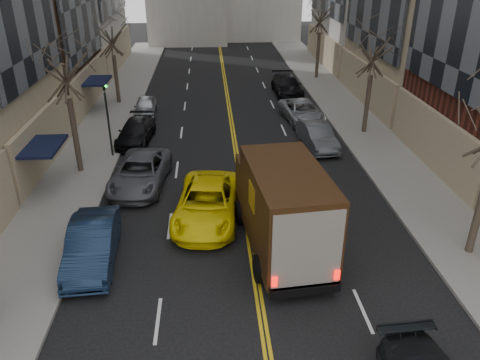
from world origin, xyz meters
name	(u,v)px	position (x,y,z in m)	size (l,w,h in m)	color
sidewalk_left	(102,128)	(-9.00, 27.00, 0.07)	(4.00, 66.00, 0.15)	slate
sidewalk_right	(358,122)	(9.00, 27.00, 0.07)	(4.00, 66.00, 0.15)	slate
tree_lf_mid	(61,52)	(-8.80, 20.00, 6.60)	(3.20, 3.20, 8.91)	#382D23
tree_lf_far	(110,26)	(-8.80, 33.00, 6.02)	(3.20, 3.20, 8.12)	#382D23
tree_rt_mid	(375,40)	(8.80, 25.00, 6.17)	(3.20, 3.20, 8.32)	#382D23
tree_rt_far	(321,4)	(8.80, 40.00, 6.74)	(3.20, 3.20, 9.11)	#382D23
traffic_signal	(107,112)	(-7.39, 22.00, 2.82)	(0.29, 0.26, 4.70)	black
ups_truck	(282,208)	(1.20, 11.89, 1.95)	(3.44, 7.29, 3.87)	black
taxi	(207,203)	(-1.79, 14.52, 0.82)	(2.72, 5.91, 1.64)	#FFE50A
pedestrian	(291,210)	(1.90, 13.55, 0.88)	(0.64, 0.42, 1.75)	black
parked_lf_b	(92,244)	(-6.30, 11.53, 0.81)	(1.72, 4.92, 1.62)	#13223B
parked_lf_c	(140,172)	(-5.24, 18.14, 0.77)	(2.55, 5.53, 1.54)	#52545B
parked_lf_d	(136,132)	(-6.30, 24.45, 0.70)	(1.95, 4.80, 1.39)	black
parked_lf_e	(146,107)	(-6.30, 29.89, 0.67)	(1.59, 3.95, 1.35)	#A7AAAF
parked_rt_a	(317,136)	(5.10, 22.80, 0.74)	(1.56, 4.49, 1.48)	#43464A
parked_rt_b	(302,112)	(5.10, 27.76, 0.73)	(2.41, 5.23, 1.45)	#ADB0B5
parked_rt_c	(287,86)	(5.10, 34.74, 0.78)	(2.18, 5.36, 1.56)	black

